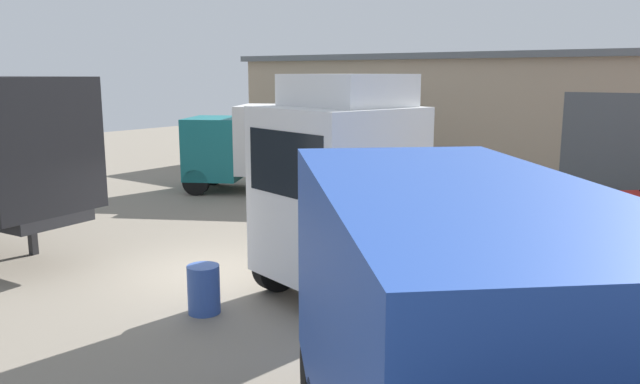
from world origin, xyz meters
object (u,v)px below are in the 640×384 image
Objects in this scene: oil_drum at (204,289)px; tractor_unit_white at (355,193)px; box_truck_teal at (285,143)px; box_truck_black at (484,383)px.

tractor_unit_white is at bearing 56.54° from oil_drum.
oil_drum is at bearing 92.84° from box_truck_teal.
box_truck_teal is 8.15× the size of oil_drum.
tractor_unit_white is 0.95× the size of box_truck_black.
box_truck_black is at bearing 55.61° from tractor_unit_white.
box_truck_black is 7.85× the size of oil_drum.
oil_drum is at bearing -157.36° from box_truck_black.
tractor_unit_white is 10.86m from box_truck_teal.
box_truck_teal is at bearing -178.06° from box_truck_black.
box_truck_teal is 1.04× the size of box_truck_black.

